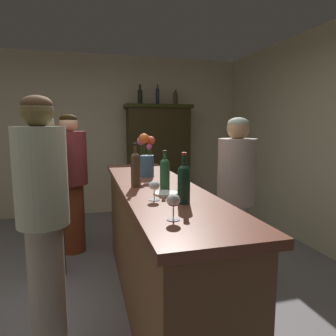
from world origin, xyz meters
name	(u,v)px	position (x,y,z in m)	size (l,w,h in m)	color
floor	(110,306)	(0.00, 0.00, 0.00)	(7.41, 7.41, 0.00)	slate
wall_back	(94,136)	(0.00, 2.91, 1.32)	(5.14, 0.12, 2.65)	#C3B596
bar_counter	(156,246)	(0.38, -0.10, 0.53)	(0.58, 2.59, 1.04)	brown
display_cabinet	(158,158)	(1.04, 2.61, 0.95)	(1.11, 0.42, 1.84)	#2F2612
wine_bottle_pinot	(136,168)	(0.21, -0.17, 1.19)	(0.07, 0.07, 0.33)	#48331F
wine_bottle_syrah	(165,172)	(0.40, -0.31, 1.17)	(0.07, 0.07, 0.28)	#215331
wine_bottle_merlot	(184,182)	(0.41, -0.73, 1.18)	(0.08, 0.08, 0.31)	#123222
wine_glass_front	(164,169)	(0.49, 0.04, 1.14)	(0.07, 0.07, 0.15)	white
wine_glass_mid	(154,187)	(0.26, -0.60, 1.13)	(0.07, 0.07, 0.12)	white
wine_glass_rear	(173,202)	(0.26, -1.02, 1.14)	(0.07, 0.07, 0.13)	white
flower_arrangement	(146,157)	(0.38, 0.26, 1.23)	(0.16, 0.13, 0.39)	#325170
cheese_plate	(166,193)	(0.37, -0.46, 1.05)	(0.17, 0.17, 0.01)	white
display_bottle_left	(140,96)	(0.74, 2.61, 1.98)	(0.08, 0.08, 0.32)	black
display_bottle_midleft	(157,96)	(1.03, 2.61, 1.99)	(0.06, 0.06, 0.32)	#1B2535
display_bottle_center	(175,97)	(1.34, 2.61, 1.96)	(0.08, 0.08, 0.27)	#423320
patron_by_cabinet	(49,191)	(-0.51, 0.70, 0.87)	(0.36, 0.36, 1.60)	#333032
patron_in_navy	(43,213)	(-0.43, -0.36, 0.94)	(0.33, 0.33, 1.69)	gray
patron_redhead	(71,178)	(-0.33, 1.26, 0.89)	(0.38, 0.38, 1.63)	brown
bartender	(236,196)	(1.16, 0.04, 0.87)	(0.34, 0.34, 1.58)	#9E9A84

